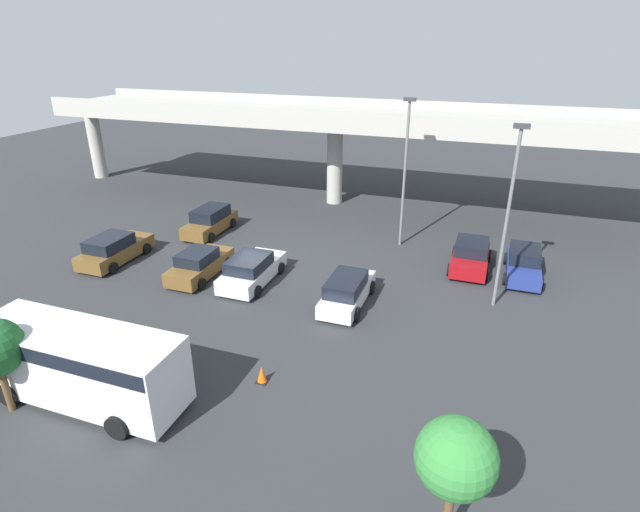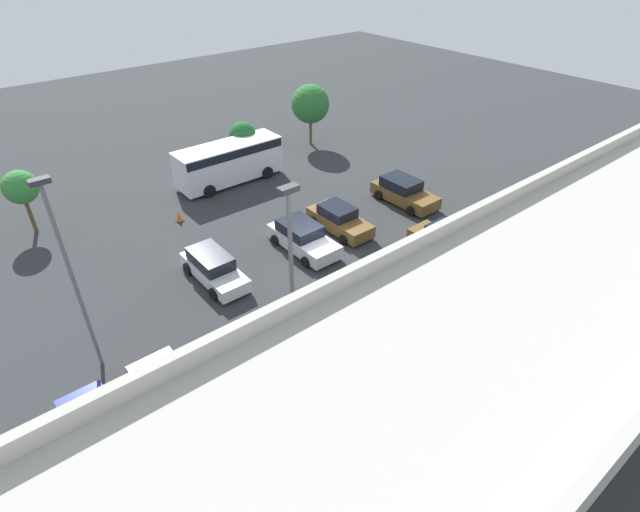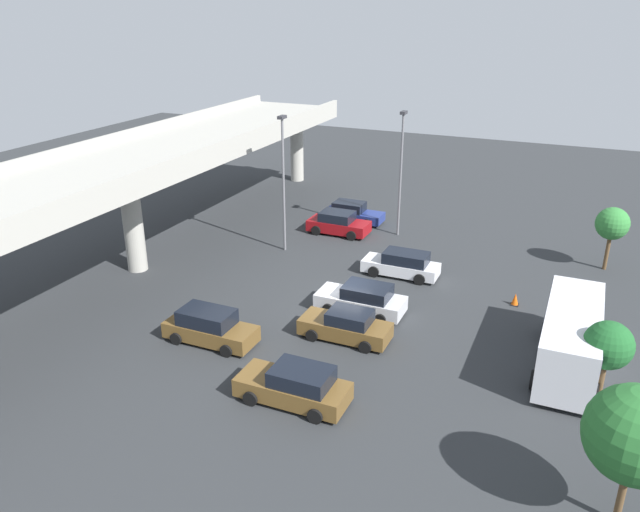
{
  "view_description": "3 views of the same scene",
  "coord_description": "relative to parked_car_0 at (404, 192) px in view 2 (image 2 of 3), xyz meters",
  "views": [
    {
      "loc": [
        11.84,
        -22.45,
        12.33
      ],
      "look_at": [
        3.09,
        1.97,
        0.78
      ],
      "focal_mm": 28.0,
      "sensor_mm": 36.0,
      "label": 1
    },
    {
      "loc": [
        15.0,
        18.8,
        16.07
      ],
      "look_at": [
        1.08,
        1.72,
        1.19
      ],
      "focal_mm": 28.0,
      "sensor_mm": 36.0,
      "label": 2
    },
    {
      "loc": [
        -28.4,
        -11.03,
        15.68
      ],
      "look_at": [
        1.17,
        1.98,
        2.45
      ],
      "focal_mm": 35.0,
      "sensor_mm": 36.0,
      "label": 3
    }
  ],
  "objects": [
    {
      "name": "tree_front_left",
      "position": [
        -1.74,
        -12.4,
        2.68
      ],
      "size": [
        3.15,
        3.15,
        5.04
      ],
      "color": "brown",
      "rests_on": "ground_plane"
    },
    {
      "name": "lamp_post_mid_lot",
      "position": [
        21.29,
        2.08,
        4.35
      ],
      "size": [
        0.7,
        0.35,
        8.84
      ],
      "color": "slate",
      "rests_on": "ground_plane"
    },
    {
      "name": "parked_car_2",
      "position": [
        5.8,
        -0.01,
        -0.06
      ],
      "size": [
        2.03,
        4.53,
        1.56
      ],
      "rotation": [
        0.0,
        0.0,
        1.57
      ],
      "color": "brown",
      "rests_on": "ground_plane"
    },
    {
      "name": "shuttle_bus",
      "position": [
        7.44,
        -10.29,
        0.93
      ],
      "size": [
        7.79,
        2.71,
        2.86
      ],
      "rotation": [
        0.0,
        0.0,
        3.14
      ],
      "color": "silver",
      "rests_on": "ground_plane"
    },
    {
      "name": "tree_front_centre",
      "position": [
        5.31,
        -11.7,
        1.84
      ],
      "size": [
        2.04,
        2.04,
        3.66
      ],
      "color": "brown",
      "rests_on": "ground_plane"
    },
    {
      "name": "traffic_cone",
      "position": [
        13.07,
        -7.24,
        -0.45
      ],
      "size": [
        0.44,
        0.44,
        0.7
      ],
      "color": "black",
      "rests_on": "ground_plane"
    },
    {
      "name": "parked_car_6",
      "position": [
        22.66,
        6.13,
        -0.06
      ],
      "size": [
        2.0,
        4.52,
        1.53
      ],
      "rotation": [
        0.0,
        0.0,
        -1.57
      ],
      "color": "navy",
      "rests_on": "ground_plane"
    },
    {
      "name": "parked_car_4",
      "position": [
        14.39,
        -0.31,
        -0.02
      ],
      "size": [
        1.98,
        4.64,
        1.56
      ],
      "rotation": [
        0.0,
        0.0,
        1.57
      ],
      "color": "silver",
      "rests_on": "ground_plane"
    },
    {
      "name": "parked_car_3",
      "position": [
        8.86,
        0.26,
        -0.02
      ],
      "size": [
        2.22,
        4.77,
        1.6
      ],
      "rotation": [
        0.0,
        0.0,
        1.57
      ],
      "color": "silver",
      "rests_on": "ground_plane"
    },
    {
      "name": "highway_overpass",
      "position": [
        8.64,
        15.2,
        5.64
      ],
      "size": [
        47.52,
        7.95,
        7.64
      ],
      "color": "#ADAAA0",
      "rests_on": "ground_plane"
    },
    {
      "name": "lamp_post_near_aisle",
      "position": [
        15.35,
        8.22,
        4.45
      ],
      "size": [
        0.7,
        0.35,
        9.05
      ],
      "color": "slate",
      "rests_on": "ground_plane"
    },
    {
      "name": "tree_front_far_right",
      "position": [
        20.53,
        -11.73,
        2.23
      ],
      "size": [
        2.02,
        2.02,
        4.05
      ],
      "color": "brown",
      "rests_on": "ground_plane"
    },
    {
      "name": "parked_car_5",
      "position": [
        19.81,
        6.13,
        -0.01
      ],
      "size": [
        2.19,
        4.4,
        1.62
      ],
      "rotation": [
        0.0,
        0.0,
        -1.57
      ],
      "color": "maroon",
      "rests_on": "ground_plane"
    },
    {
      "name": "ground_plane",
      "position": [
        8.64,
        1.2,
        -0.77
      ],
      "size": [
        99.25,
        99.25,
        0.0
      ],
      "primitive_type": "plane",
      "color": "#2D3033"
    },
    {
      "name": "parked_car_0",
      "position": [
        0.0,
        0.0,
        0.0
      ],
      "size": [
        2.19,
        4.77,
        1.65
      ],
      "rotation": [
        0.0,
        0.0,
        1.57
      ],
      "color": "brown",
      "rests_on": "ground_plane"
    },
    {
      "name": "parked_car_1",
      "position": [
        2.82,
        6.05,
        0.03
      ],
      "size": [
        2.04,
        4.63,
        1.71
      ],
      "rotation": [
        0.0,
        0.0,
        -1.57
      ],
      "color": "brown",
      "rests_on": "ground_plane"
    }
  ]
}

